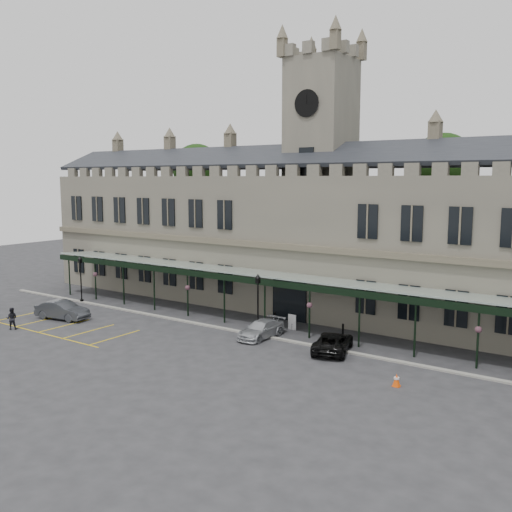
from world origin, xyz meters
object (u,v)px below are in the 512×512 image
Objects in this scene: station_building at (319,239)px; lamp_post_mid at (258,299)px; lamp_post_left at (81,275)px; car_left_b at (62,310)px; sign_board at (292,322)px; car_taxi at (261,329)px; person_b at (12,318)px; clock_tower at (321,163)px; car_van at (333,342)px; traffic_cone at (396,380)px.

station_building reaches higher than lamp_post_mid.
car_left_b is at bearing -52.14° from lamp_post_left.
sign_board is 0.26× the size of car_left_b.
person_b is at bearing -150.61° from car_taxi.
lamp_post_left reaches higher than car_left_b.
car_left_b is (-15.99, -15.67, -12.33)m from clock_tower.
station_building is 49.39× the size of sign_board.
person_b is (-0.51, -4.31, 0.09)m from car_left_b.
lamp_post_mid is at bearing -111.65° from sign_board.
clock_tower is (0.00, 0.09, 6.64)m from station_building.
lamp_post_mid is at bearing -19.51° from car_van.
lamp_post_mid is 17.40m from car_left_b.
sign_board is at bearing 147.63° from traffic_cone.
sign_board is 0.27× the size of car_taxi.
station_building is 14.07m from car_van.
lamp_post_left is at bearing -170.86° from sign_board.
clock_tower is 14.22× the size of person_b.
lamp_post_mid is 1.07× the size of car_taxi.
clock_tower is 28.67m from person_b.
station_building is 12.21m from car_taxi.
station_building is at bearing -72.95° from car_van.
traffic_cone is 0.17× the size of car_taxi.
person_b is at bearing 5.25° from car_van.
car_left_b reaches higher than traffic_cone.
car_left_b is at bearing -162.34° from lamp_post_mid.
traffic_cone is (12.55, -4.23, -2.44)m from lamp_post_mid.
lamp_post_mid is 19.58m from person_b.
car_van is 25.23m from person_b.
traffic_cone is at bearing -16.27° from car_taxi.
lamp_post_left is at bearing -179.11° from car_taxi.
car_van is at bearing -88.88° from car_left_b.
person_b is at bearing -169.77° from traffic_cone.
car_left_b is at bearing -178.00° from traffic_cone.
station_building is 26.45m from person_b.
traffic_cone is at bearing -7.17° from lamp_post_left.
sign_board is at bearing -48.33° from car_van.
lamp_post_left is at bearing -112.90° from person_b.
lamp_post_left is at bearing 172.83° from traffic_cone.
lamp_post_mid is at bearing 161.40° from traffic_cone.
lamp_post_left reaches higher than traffic_cone.
car_taxi is at bearing -16.55° from car_van.
traffic_cone is at bearing -48.37° from clock_tower.
station_building is 12.61× the size of car_left_b.
car_taxi is at bearing -0.74° from lamp_post_left.
station_building is at bearing -172.87° from person_b.
station_building is 2.42× the size of clock_tower.
lamp_post_mid is (20.48, 0.07, 0.15)m from lamp_post_left.
car_van is at bearing 147.56° from traffic_cone.
station_building reaches higher than traffic_cone.
car_van is at bearing -0.69° from lamp_post_left.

